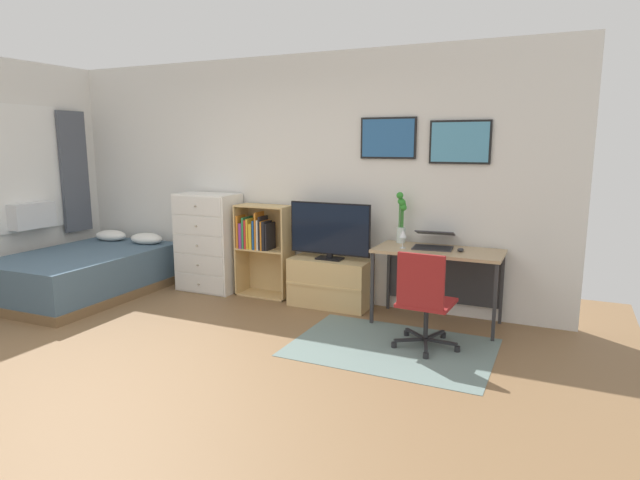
% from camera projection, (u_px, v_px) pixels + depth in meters
% --- Properties ---
extents(ground_plane, '(7.20, 7.20, 0.00)m').
position_uv_depth(ground_plane, '(144.00, 372.00, 4.11)').
color(ground_plane, brown).
extents(wall_back_with_posters, '(6.12, 0.09, 2.70)m').
position_uv_depth(wall_back_with_posters, '(292.00, 178.00, 6.03)').
color(wall_back_with_posters, silver).
rests_on(wall_back_with_posters, ground_plane).
extents(area_rug, '(1.70, 1.20, 0.01)m').
position_uv_depth(area_rug, '(392.00, 347.00, 4.60)').
color(area_rug, slate).
rests_on(area_rug, ground_plane).
extents(bed, '(1.39, 2.02, 0.63)m').
position_uv_depth(bed, '(86.00, 273.00, 6.19)').
color(bed, brown).
rests_on(bed, ground_plane).
extents(dresser, '(0.73, 0.46, 1.16)m').
position_uv_depth(dresser, '(209.00, 242.00, 6.33)').
color(dresser, white).
rests_on(dresser, ground_plane).
extents(bookshelf, '(0.64, 0.30, 1.05)m').
position_uv_depth(bookshelf, '(261.00, 243.00, 6.09)').
color(bookshelf, tan).
rests_on(bookshelf, ground_plane).
extents(tv_stand, '(0.87, 0.41, 0.52)m').
position_uv_depth(tv_stand, '(330.00, 282.00, 5.74)').
color(tv_stand, tan).
rests_on(tv_stand, ground_plane).
extents(television, '(0.91, 0.16, 0.61)m').
position_uv_depth(television, '(330.00, 231.00, 5.62)').
color(television, black).
rests_on(television, tv_stand).
extents(desk, '(1.20, 0.58, 0.74)m').
position_uv_depth(desk, '(440.00, 262.00, 5.18)').
color(desk, tan).
rests_on(desk, ground_plane).
extents(office_chair, '(0.56, 0.58, 0.86)m').
position_uv_depth(office_chair, '(424.00, 298.00, 4.47)').
color(office_chair, '#232326').
rests_on(office_chair, ground_plane).
extents(laptop, '(0.41, 0.44, 0.16)m').
position_uv_depth(laptop, '(434.00, 241.00, 5.19)').
color(laptop, '#333338').
rests_on(laptop, desk).
extents(computer_mouse, '(0.06, 0.10, 0.03)m').
position_uv_depth(computer_mouse, '(461.00, 250.00, 4.99)').
color(computer_mouse, '#262628').
rests_on(computer_mouse, desk).
extents(bamboo_vase, '(0.11, 0.10, 0.52)m').
position_uv_depth(bamboo_vase, '(401.00, 217.00, 5.40)').
color(bamboo_vase, silver).
rests_on(bamboo_vase, desk).
extents(wine_glass, '(0.07, 0.07, 0.18)m').
position_uv_depth(wine_glass, '(403.00, 235.00, 5.14)').
color(wine_glass, silver).
rests_on(wine_glass, desk).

